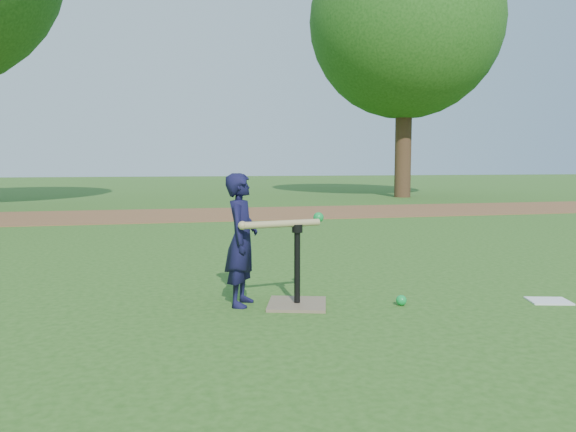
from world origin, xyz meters
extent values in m
plane|color=#285116|center=(0.00, 0.00, 0.00)|extent=(80.00, 80.00, 0.00)
cube|color=brown|center=(0.00, 7.50, 0.01)|extent=(24.00, 3.00, 0.01)
imported|color=black|center=(-0.33, 0.01, 0.50)|extent=(0.36, 0.43, 0.99)
sphere|color=#0D9538|center=(0.83, -0.28, 0.04)|extent=(0.08, 0.08, 0.08)
cube|color=silver|center=(1.99, -0.43, 0.01)|extent=(0.35, 0.30, 0.01)
cube|color=#76624B|center=(0.07, -0.10, 0.01)|extent=(0.54, 0.54, 0.02)
cylinder|color=black|center=(0.07, -0.10, 0.30)|extent=(0.05, 0.05, 0.55)
cylinder|color=black|center=(0.07, -0.10, 0.58)|extent=(0.08, 0.08, 0.06)
cylinder|color=tan|center=(-0.05, -0.12, 0.62)|extent=(0.60, 0.16, 0.05)
sphere|color=tan|center=(-0.35, -0.16, 0.62)|extent=(0.06, 0.06, 0.06)
sphere|color=#0D9538|center=(0.26, -0.01, 0.65)|extent=(0.08, 0.08, 0.08)
cylinder|color=#382316|center=(6.50, 12.00, 1.71)|extent=(0.50, 0.50, 3.42)
sphere|color=#285B19|center=(6.50, 12.00, 5.30)|extent=(5.80, 5.80, 5.80)
camera|label=1|loc=(-0.95, -4.11, 1.07)|focal=35.00mm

